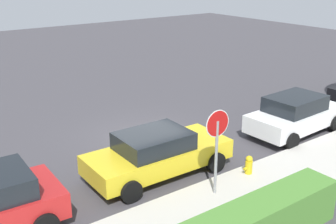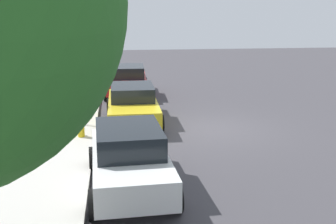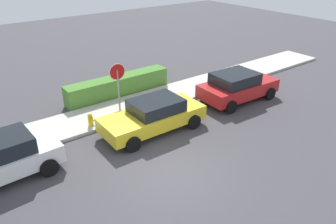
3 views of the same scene
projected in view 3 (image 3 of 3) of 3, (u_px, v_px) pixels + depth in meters
ground_plane at (169, 171)px, 11.59m from camera, size 60.00×60.00×0.00m
sidewalk_curb at (102, 115)px, 15.28m from camera, size 32.00×2.29×0.14m
stop_sign at (118, 81)px, 14.58m from camera, size 0.75×0.08×2.56m
parked_car_yellow at (154, 115)px, 13.87m from camera, size 4.51×2.05×1.41m
parked_car_red at (237, 86)px, 16.66m from camera, size 4.17×2.24×1.50m
fire_hydrant at (91, 121)px, 14.18m from camera, size 0.30×0.22×0.72m
front_yard_hedge at (118, 86)px, 17.23m from camera, size 5.69×0.91×1.07m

